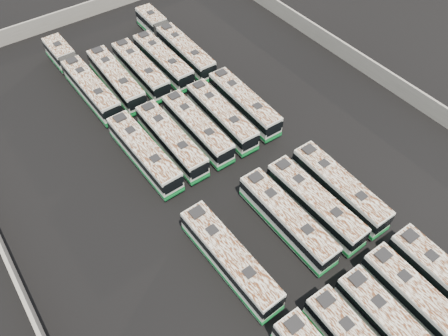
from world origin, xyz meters
TOP-DOWN VIEW (x-y plane):
  - ground at (0.00, 0.00)m, footprint 140.00×140.00m
  - perimeter_wall at (0.00, 0.00)m, footprint 45.20×73.20m
  - bus_front_center at (-0.97, -20.15)m, footprint 2.44×10.89m
  - bus_front_right at (2.25, -19.93)m, footprint 2.37×10.86m
  - bus_midfront_far_left at (-7.35, -7.91)m, footprint 2.61×11.11m
  - bus_midfront_center at (-0.92, -7.71)m, footprint 2.34×10.84m
  - bus_midfront_right at (2.26, -7.91)m, footprint 2.53×10.76m
  - bus_midfront_far_right at (5.38, -7.95)m, footprint 2.36×10.79m
  - bus_midback_far_left at (-7.27, 6.64)m, footprint 2.54×11.06m
  - bus_midback_left at (-4.14, 6.60)m, footprint 2.35×10.79m
  - bus_midback_center at (-0.96, 6.57)m, footprint 2.31×10.65m
  - bus_midback_right at (2.20, 6.55)m, footprint 2.52×10.72m
  - bus_midback_far_right at (5.43, 6.76)m, footprint 2.50×10.81m
  - bus_back_far_left at (-7.37, 21.83)m, footprint 2.55×16.88m
  - bus_back_left at (-4.17, 18.91)m, footprint 2.61×11.12m
  - bus_back_center at (-0.91, 18.91)m, footprint 2.41×10.71m
  - bus_back_right at (2.19, 18.86)m, footprint 2.34×10.76m
  - bus_back_far_right at (5.43, 21.62)m, footprint 2.58×16.67m

SIDE VIEW (x-z plane):
  - ground at x=0.00m, z-range 0.00..0.00m
  - perimeter_wall at x=0.00m, z-range 0.00..2.20m
  - bus_midback_center at x=-0.96m, z-range 0.03..3.03m
  - bus_midback_right at x=2.20m, z-range 0.03..3.04m
  - bus_back_center at x=-0.91m, z-range 0.03..3.04m
  - bus_back_far_right at x=5.43m, z-range 0.03..3.05m
  - bus_midfront_right at x=2.26m, z-range 0.03..3.05m
  - bus_back_right at x=2.19m, z-range 0.03..3.06m
  - bus_midback_far_right at x=5.43m, z-range 0.03..3.06m
  - bus_midfront_far_right at x=5.38m, z-range 0.03..3.07m
  - bus_midback_left at x=-4.14m, z-range 0.03..3.07m
  - bus_back_far_left at x=-7.37m, z-range 0.03..3.09m
  - bus_midfront_center at x=-0.92m, z-range 0.03..3.08m
  - bus_front_right at x=2.25m, z-range 0.03..3.09m
  - bus_front_center at x=-0.97m, z-range 0.03..3.09m
  - bus_midback_far_left at x=-7.27m, z-range 0.03..3.14m
  - bus_midfront_far_left at x=-7.35m, z-range 0.04..3.15m
  - bus_back_left at x=-4.17m, z-range 0.04..3.15m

